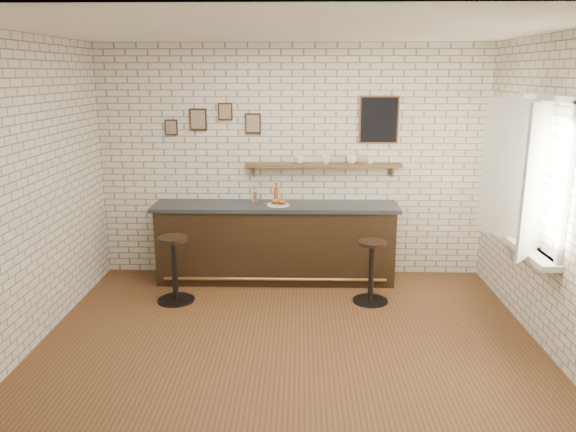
% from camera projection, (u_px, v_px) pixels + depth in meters
% --- Properties ---
extents(ground, '(5.00, 5.00, 0.00)m').
position_uv_depth(ground, '(289.00, 339.00, 5.71)').
color(ground, brown).
rests_on(ground, ground).
extents(bar_counter, '(3.10, 0.65, 1.01)m').
position_uv_depth(bar_counter, '(276.00, 242.00, 7.23)').
color(bar_counter, black).
rests_on(bar_counter, ground).
extents(sandwich_plate, '(0.28, 0.28, 0.01)m').
position_uv_depth(sandwich_plate, '(278.00, 205.00, 7.05)').
color(sandwich_plate, white).
rests_on(sandwich_plate, bar_counter).
extents(ciabatta_sandwich, '(0.20, 0.15, 0.06)m').
position_uv_depth(ciabatta_sandwich, '(279.00, 202.00, 7.04)').
color(ciabatta_sandwich, '#B07D48').
rests_on(ciabatta_sandwich, sandwich_plate).
extents(potato_chips, '(0.27, 0.18, 0.00)m').
position_uv_depth(potato_chips, '(277.00, 204.00, 7.05)').
color(potato_chips, '#F0C654').
rests_on(potato_chips, sandwich_plate).
extents(bitters_bottle_brown, '(0.06, 0.06, 0.18)m').
position_uv_depth(bitters_bottle_brown, '(255.00, 196.00, 7.23)').
color(bitters_bottle_brown, brown).
rests_on(bitters_bottle_brown, bar_counter).
extents(bitters_bottle_white, '(0.05, 0.05, 0.21)m').
position_uv_depth(bitters_bottle_white, '(254.00, 196.00, 7.22)').
color(bitters_bottle_white, silver).
rests_on(bitters_bottle_white, bar_counter).
extents(bitters_bottle_amber, '(0.06, 0.06, 0.25)m').
position_uv_depth(bitters_bottle_amber, '(276.00, 194.00, 7.21)').
color(bitters_bottle_amber, '#9B4319').
rests_on(bitters_bottle_amber, bar_counter).
extents(condiment_bottle_yellow, '(0.05, 0.05, 0.17)m').
position_uv_depth(condiment_bottle_yellow, '(277.00, 197.00, 7.22)').
color(condiment_bottle_yellow, gold).
rests_on(condiment_bottle_yellow, bar_counter).
extents(bar_stool_left, '(0.45, 0.45, 0.79)m').
position_uv_depth(bar_stool_left, '(174.00, 267.00, 6.56)').
color(bar_stool_left, black).
rests_on(bar_stool_left, ground).
extents(bar_stool_right, '(0.41, 0.41, 0.75)m').
position_uv_depth(bar_stool_right, '(371.00, 270.00, 6.54)').
color(bar_stool_right, black).
rests_on(bar_stool_right, ground).
extents(wall_shelf, '(2.00, 0.18, 0.18)m').
position_uv_depth(wall_shelf, '(323.00, 165.00, 7.18)').
color(wall_shelf, brown).
rests_on(wall_shelf, ground).
extents(shelf_cup_a, '(0.16, 0.16, 0.10)m').
position_uv_depth(shelf_cup_a, '(300.00, 160.00, 7.16)').
color(shelf_cup_a, white).
rests_on(shelf_cup_a, wall_shelf).
extents(shelf_cup_b, '(0.12, 0.12, 0.10)m').
position_uv_depth(shelf_cup_b, '(326.00, 160.00, 7.16)').
color(shelf_cup_b, white).
rests_on(shelf_cup_b, wall_shelf).
extents(shelf_cup_c, '(0.17, 0.17, 0.10)m').
position_uv_depth(shelf_cup_c, '(352.00, 160.00, 7.15)').
color(shelf_cup_c, white).
rests_on(shelf_cup_c, wall_shelf).
extents(shelf_cup_d, '(0.11, 0.11, 0.08)m').
position_uv_depth(shelf_cup_d, '(370.00, 161.00, 7.15)').
color(shelf_cup_d, white).
rests_on(shelf_cup_d, wall_shelf).
extents(back_wall_decor, '(2.96, 0.02, 0.56)m').
position_uv_depth(back_wall_decor, '(310.00, 120.00, 7.12)').
color(back_wall_decor, black).
rests_on(back_wall_decor, ground).
extents(window_sill, '(0.20, 1.35, 0.06)m').
position_uv_depth(window_sill, '(524.00, 247.00, 5.72)').
color(window_sill, white).
rests_on(window_sill, ground).
extents(casement_window, '(0.40, 1.30, 1.56)m').
position_uv_depth(casement_window, '(528.00, 175.00, 5.54)').
color(casement_window, white).
rests_on(casement_window, ground).
extents(book_lower, '(0.21, 0.24, 0.02)m').
position_uv_depth(book_lower, '(525.00, 245.00, 5.66)').
color(book_lower, tan).
rests_on(book_lower, window_sill).
extents(book_upper, '(0.19, 0.26, 0.02)m').
position_uv_depth(book_upper, '(525.00, 243.00, 5.67)').
color(book_upper, tan).
rests_on(book_upper, book_lower).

